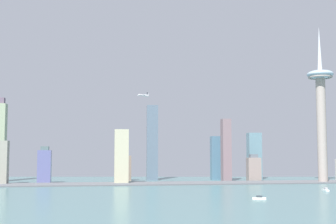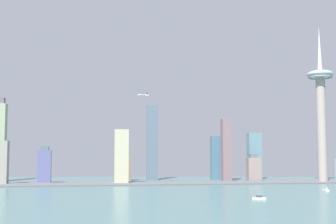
# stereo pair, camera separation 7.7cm
# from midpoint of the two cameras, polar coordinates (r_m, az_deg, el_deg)

# --- Properties ---
(waterfront_pier) EXTENTS (886.83, 68.32, 2.08)m
(waterfront_pier) POSITION_cam_midpoint_polar(r_m,az_deg,el_deg) (790.99, -0.86, -8.98)
(waterfront_pier) COLOR #585A5F
(waterfront_pier) RESTS_ON ground
(observation_tower) EXTENTS (47.41, 47.41, 288.01)m
(observation_tower) POSITION_cam_midpoint_polar(r_m,az_deg,el_deg) (874.75, 18.69, 1.17)
(observation_tower) COLOR #9F9289
(observation_tower) RESTS_ON ground
(skyscraper_0) EXTENTS (21.64, 12.39, 146.62)m
(skyscraper_0) POSITION_cam_midpoint_polar(r_m,az_deg,el_deg) (888.50, -2.00, -3.86)
(skyscraper_0) COLOR slate
(skyscraper_0) RESTS_ON ground
(skyscraper_1) EXTENTS (26.83, 17.14, 86.10)m
(skyscraper_1) POSITION_cam_midpoint_polar(r_m,az_deg,el_deg) (912.88, 6.25, -5.76)
(skyscraper_1) COLOR slate
(skyscraper_1) RESTS_ON ground
(skyscraper_2) EXTENTS (19.25, 22.07, 157.47)m
(skyscraper_2) POSITION_cam_midpoint_polar(r_m,az_deg,el_deg) (908.43, -20.36, -3.47)
(skyscraper_2) COLOR #91A180
(skyscraper_2) RESTS_ON ground
(skyscraper_3) EXTENTS (19.66, 19.47, 74.55)m
(skyscraper_3) POSITION_cam_midpoint_polar(r_m,az_deg,el_deg) (827.49, -20.17, -5.99)
(skyscraper_3) COLOR gray
(skyscraper_3) RESTS_ON ground
(skyscraper_4) EXTENTS (24.41, 18.50, 94.69)m
(skyscraper_4) POSITION_cam_midpoint_polar(r_m,az_deg,el_deg) (799.41, -5.89, -5.59)
(skyscraper_4) COLOR #B7B392
(skyscraper_4) RESTS_ON ground
(skyscraper_5) EXTENTS (26.54, 18.77, 93.29)m
(skyscraper_5) POSITION_cam_midpoint_polar(r_m,az_deg,el_deg) (931.14, 10.81, -5.47)
(skyscraper_5) COLOR slate
(skyscraper_5) RESTS_ON ground
(skyscraper_7) EXTENTS (24.68, 16.73, 50.85)m
(skyscraper_7) POSITION_cam_midpoint_polar(r_m,az_deg,el_deg) (877.72, 10.74, -7.03)
(skyscraper_7) COLOR gray
(skyscraper_7) RESTS_ON ground
(skyscraper_8) EXTENTS (23.04, 16.24, 65.09)m
(skyscraper_8) POSITION_cam_midpoint_polar(r_m,az_deg,el_deg) (831.90, -15.30, -6.58)
(skyscraper_8) COLOR slate
(skyscraper_8) RESTS_ON ground
(skyscraper_9) EXTENTS (16.53, 19.58, 117.72)m
(skyscraper_9) POSITION_cam_midpoint_polar(r_m,az_deg,el_deg) (868.95, 7.32, -4.76)
(skyscraper_9) COLOR slate
(skyscraper_9) RESTS_ON ground
(skyscraper_11) EXTENTS (25.79, 12.98, 54.00)m
(skyscraper_11) POSITION_cam_midpoint_polar(r_m,az_deg,el_deg) (877.09, -5.52, -6.98)
(skyscraper_11) COLOR #7D6B5D
(skyscraper_11) RESTS_ON ground
(boat_0) EXTENTS (6.47, 17.03, 4.79)m
(boat_0) POSITION_cam_midpoint_polar(r_m,az_deg,el_deg) (696.86, 19.23, -9.21)
(boat_0) COLOR white
(boat_0) RESTS_ON ground
(boat_4) EXTENTS (16.42, 8.94, 4.44)m
(boat_4) POSITION_cam_midpoint_polar(r_m,az_deg,el_deg) (557.17, 11.41, -10.56)
(boat_4) COLOR white
(boat_4) RESTS_ON ground
(airplane) EXTENTS (20.21, 20.22, 7.68)m
(airplane) POSITION_cam_midpoint_polar(r_m,az_deg,el_deg) (749.09, -3.12, 2.11)
(airplane) COLOR silver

